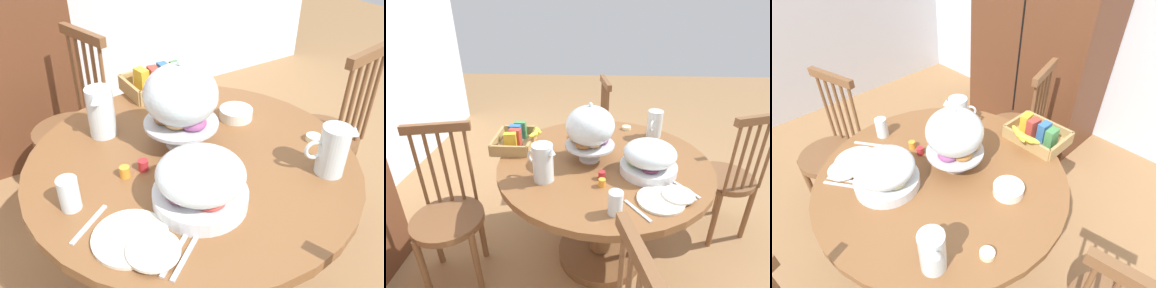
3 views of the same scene
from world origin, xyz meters
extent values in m
plane|color=#997047|center=(0.00, 0.00, 0.00)|extent=(10.00, 10.00, 0.00)
cylinder|color=brown|center=(-0.12, -0.08, 0.72)|extent=(1.21, 1.21, 0.04)
cylinder|color=brown|center=(-0.12, -0.08, 0.39)|extent=(0.14, 0.14, 0.63)
cylinder|color=brown|center=(-0.12, -0.08, 0.03)|extent=(0.56, 0.56, 0.06)
cylinder|color=brown|center=(0.77, 0.05, 0.45)|extent=(0.40, 0.40, 0.04)
cylinder|color=brown|center=(0.89, 0.21, 0.23)|extent=(0.04, 0.04, 0.45)
cylinder|color=brown|center=(0.61, 0.17, 0.23)|extent=(0.04, 0.04, 0.45)
cylinder|color=brown|center=(0.93, -0.07, 0.23)|extent=(0.04, 0.04, 0.45)
cylinder|color=brown|center=(0.65, -0.11, 0.23)|extent=(0.04, 0.04, 0.45)
cylinder|color=brown|center=(0.93, -0.09, 0.69)|extent=(0.02, 0.02, 0.48)
cylinder|color=brown|center=(0.86, -0.10, 0.69)|extent=(0.02, 0.02, 0.48)
cylinder|color=brown|center=(0.79, -0.11, 0.69)|extent=(0.02, 0.02, 0.48)
cylinder|color=brown|center=(0.72, -0.12, 0.69)|extent=(0.02, 0.02, 0.48)
cylinder|color=brown|center=(0.66, -0.13, 0.69)|extent=(0.02, 0.02, 0.48)
cube|color=brown|center=(0.79, -0.11, 0.95)|extent=(0.36, 0.09, 0.05)
cylinder|color=brown|center=(-0.35, 0.79, 0.45)|extent=(0.40, 0.40, 0.04)
cylinder|color=brown|center=(-0.52, 0.89, 0.23)|extent=(0.04, 0.04, 0.45)
cylinder|color=brown|center=(-0.45, 0.62, 0.23)|extent=(0.04, 0.04, 0.45)
cylinder|color=brown|center=(-0.24, 0.96, 0.23)|extent=(0.04, 0.04, 0.45)
cylinder|color=brown|center=(-0.18, 0.69, 0.23)|extent=(0.04, 0.04, 0.45)
cylinder|color=brown|center=(-0.22, 0.97, 0.69)|extent=(0.02, 0.02, 0.48)
cylinder|color=brown|center=(-0.21, 0.90, 0.69)|extent=(0.02, 0.02, 0.48)
cylinder|color=brown|center=(-0.19, 0.83, 0.69)|extent=(0.02, 0.02, 0.48)
cylinder|color=brown|center=(-0.17, 0.76, 0.69)|extent=(0.02, 0.02, 0.48)
cylinder|color=brown|center=(-0.16, 0.70, 0.69)|extent=(0.02, 0.02, 0.48)
cube|color=brown|center=(-0.19, 0.83, 0.95)|extent=(0.12, 0.36, 0.05)
cylinder|color=silver|center=(-0.12, 0.00, 0.75)|extent=(0.12, 0.12, 0.02)
cylinder|color=silver|center=(-0.12, 0.00, 0.79)|extent=(0.03, 0.03, 0.09)
cylinder|color=silver|center=(-0.12, 0.00, 0.84)|extent=(0.28, 0.28, 0.01)
torus|color=#B27033|center=(-0.06, -0.01, 0.86)|extent=(0.10, 0.10, 0.03)
torus|color=#D19347|center=(-0.08, 0.07, 0.86)|extent=(0.10, 0.10, 0.03)
torus|color=#935628|center=(-0.16, 0.03, 0.86)|extent=(0.10, 0.10, 0.03)
torus|color=tan|center=(-0.15, -0.02, 0.86)|extent=(0.10, 0.10, 0.03)
torus|color=#994C84|center=(-0.10, -0.06, 0.86)|extent=(0.10, 0.10, 0.03)
ellipsoid|color=silver|center=(-0.12, 0.00, 0.95)|extent=(0.27, 0.27, 0.22)
sphere|color=silver|center=(-0.12, 0.00, 1.07)|extent=(0.02, 0.02, 0.02)
cylinder|color=silver|center=(-0.24, -0.31, 0.77)|extent=(0.30, 0.30, 0.05)
ellipsoid|color=beige|center=(-0.17, -0.31, 0.80)|extent=(0.09, 0.09, 0.03)
ellipsoid|color=#8CBF59|center=(-0.24, -0.25, 0.80)|extent=(0.09, 0.09, 0.03)
ellipsoid|color=#6B2D4C|center=(-0.31, -0.31, 0.80)|extent=(0.09, 0.09, 0.03)
ellipsoid|color=#CC3D33|center=(-0.25, -0.38, 0.80)|extent=(0.09, 0.09, 0.03)
ellipsoid|color=silver|center=(-0.24, -0.31, 0.85)|extent=(0.28, 0.28, 0.13)
cylinder|color=silver|center=(-0.34, 0.23, 0.84)|extent=(0.11, 0.11, 0.20)
cylinder|color=orange|center=(-0.34, 0.23, 0.81)|extent=(0.09, 0.09, 0.14)
cone|color=silver|center=(-0.38, 0.18, 0.92)|extent=(0.05, 0.05, 0.03)
torus|color=silver|center=(-0.30, 0.29, 0.85)|extent=(0.05, 0.07, 0.07)
cylinder|color=silver|center=(0.22, -0.42, 0.83)|extent=(0.10, 0.10, 0.18)
cylinder|color=white|center=(0.22, -0.42, 0.80)|extent=(0.09, 0.09, 0.12)
cone|color=silver|center=(0.27, -0.45, 0.91)|extent=(0.05, 0.05, 0.03)
torus|color=silver|center=(0.16, -0.39, 0.84)|extent=(0.07, 0.04, 0.07)
cube|color=tan|center=(0.04, 0.47, 0.75)|extent=(0.30, 0.22, 0.01)
cube|color=tan|center=(0.04, 0.36, 0.78)|extent=(0.30, 0.02, 0.07)
cube|color=tan|center=(0.04, 0.58, 0.78)|extent=(0.30, 0.02, 0.07)
cube|color=tan|center=(-0.11, 0.47, 0.78)|extent=(0.02, 0.22, 0.07)
cube|color=tan|center=(0.19, 0.47, 0.78)|extent=(0.02, 0.22, 0.07)
cube|color=gold|center=(-0.05, 0.47, 0.81)|extent=(0.05, 0.08, 0.11)
cube|color=#B23D33|center=(0.01, 0.46, 0.81)|extent=(0.05, 0.07, 0.11)
cube|color=#336BAD|center=(0.07, 0.47, 0.81)|extent=(0.05, 0.07, 0.11)
cube|color=#47894C|center=(0.13, 0.45, 0.81)|extent=(0.04, 0.07, 0.11)
ellipsoid|color=yellow|center=(0.01, 0.33, 0.84)|extent=(0.14, 0.08, 0.05)
ellipsoid|color=yellow|center=(0.04, 0.33, 0.84)|extent=(0.13, 0.03, 0.05)
ellipsoid|color=yellow|center=(0.07, 0.33, 0.84)|extent=(0.14, 0.08, 0.05)
cylinder|color=white|center=(-0.49, -0.34, 0.75)|extent=(0.22, 0.22, 0.01)
cylinder|color=white|center=(-0.46, -0.42, 0.76)|extent=(0.15, 0.15, 0.01)
cylinder|color=white|center=(0.18, 0.05, 0.76)|extent=(0.14, 0.14, 0.04)
cylinder|color=silver|center=(-0.59, -0.12, 0.80)|extent=(0.06, 0.06, 0.11)
cylinder|color=beige|center=(0.33, -0.25, 0.75)|extent=(0.06, 0.06, 0.02)
cylinder|color=#B7282D|center=(-0.31, -0.07, 0.76)|extent=(0.04, 0.04, 0.04)
cylinder|color=orange|center=(-0.38, -0.07, 0.76)|extent=(0.04, 0.04, 0.04)
cube|color=silver|center=(-0.41, -0.45, 0.74)|extent=(0.15, 0.11, 0.01)
cube|color=silver|center=(-0.39, -0.48, 0.74)|extent=(0.15, 0.11, 0.01)
cube|color=silver|center=(-0.57, -0.22, 0.74)|extent=(0.15, 0.11, 0.01)
camera|label=1|loc=(-0.76, -1.09, 1.58)|focal=36.92mm
camera|label=2|loc=(-1.62, -0.02, 1.59)|focal=27.85mm
camera|label=3|loc=(0.74, -0.77, 1.79)|focal=29.14mm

